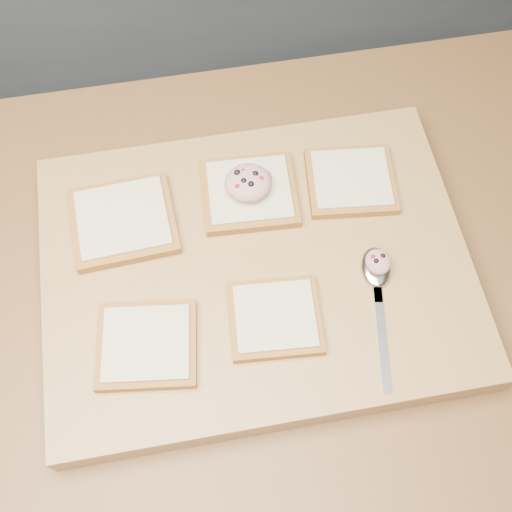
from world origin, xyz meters
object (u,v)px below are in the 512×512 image
Objects in this scene: cutting_board at (256,269)px; tuna_salad_dollop at (248,182)px; bread_far_center at (249,192)px; spoon at (377,277)px.

cutting_board is 0.11m from tuna_salad_dollop.
bread_far_center is (0.01, 0.10, 0.03)m from cutting_board.
tuna_salad_dollop is at bearing 85.85° from cutting_board.
bread_far_center is 0.02m from tuna_salad_dollop.
spoon is (0.14, -0.15, -0.00)m from bread_far_center.
spoon is at bearing -47.69° from bread_far_center.
cutting_board is at bearing -94.15° from tuna_salad_dollop.
spoon is (0.14, -0.05, 0.03)m from cutting_board.
spoon is (0.14, -0.15, -0.03)m from tuna_salad_dollop.
cutting_board is 2.86× the size of spoon.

